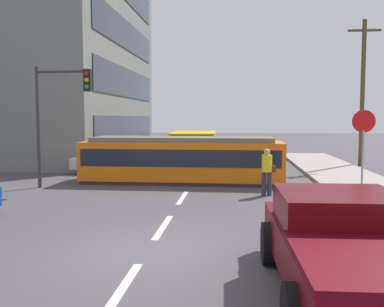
{
  "coord_description": "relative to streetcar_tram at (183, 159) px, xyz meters",
  "views": [
    {
      "loc": [
        1.8,
        -8.56,
        2.76
      ],
      "look_at": [
        0.15,
        7.8,
        1.39
      ],
      "focal_mm": 40.34,
      "sensor_mm": 36.0,
      "label": 1
    }
  ],
  "objects": [
    {
      "name": "city_bus",
      "position": [
        -0.17,
        6.89,
        0.09
      ],
      "size": [
        2.71,
        5.21,
        1.92
      ],
      "color": "gold",
      "rests_on": "ground"
    },
    {
      "name": "pickup_truck_parked",
      "position": [
        3.93,
        -11.6,
        -0.2
      ],
      "size": [
        2.38,
        5.05,
        1.55
      ],
      "color": "#58050F",
      "rests_on": "ground"
    },
    {
      "name": "lane_stripe_2",
      "position": [
        0.44,
        -3.66,
        -1.0
      ],
      "size": [
        0.16,
        2.4,
        0.01
      ],
      "primitive_type": "cube",
      "color": "silver",
      "rests_on": "ground"
    },
    {
      "name": "utility_pole_mid",
      "position": [
        9.4,
        7.23,
        3.3
      ],
      "size": [
        1.8,
        0.24,
        8.24
      ],
      "color": "#4D4424",
      "rests_on": "ground"
    },
    {
      "name": "lane_stripe_1",
      "position": [
        0.44,
        -7.66,
        -1.0
      ],
      "size": [
        0.16,
        2.4,
        0.01
      ],
      "primitive_type": "cube",
      "color": "silver",
      "rests_on": "ground"
    },
    {
      "name": "traffic_light_mast",
      "position": [
        -4.58,
        -2.02,
        2.3
      ],
      "size": [
        2.24,
        0.33,
        4.74
      ],
      "color": "#333333",
      "rests_on": "ground"
    },
    {
      "name": "streetcar_tram",
      "position": [
        0.0,
        0.0,
        0.0
      ],
      "size": [
        8.47,
        2.59,
        1.94
      ],
      "color": "orange",
      "rests_on": "ground"
    },
    {
      "name": "lane_stripe_0",
      "position": [
        0.44,
        -11.66,
        -1.0
      ],
      "size": [
        0.16,
        2.4,
        0.01
      ],
      "primitive_type": "cube",
      "color": "silver",
      "rests_on": "ground"
    },
    {
      "name": "parked_sedan_mid",
      "position": [
        -4.86,
        3.96,
        -0.38
      ],
      "size": [
        2.02,
        4.45,
        1.19
      ],
      "color": "silver",
      "rests_on": "ground"
    },
    {
      "name": "pedestrian_crossing",
      "position": [
        3.36,
        -2.91,
        -0.06
      ],
      "size": [
        0.51,
        0.36,
        1.67
      ],
      "color": "#2E2A47",
      "rests_on": "ground"
    },
    {
      "name": "stop_sign",
      "position": [
        6.5,
        -3.32,
        1.19
      ],
      "size": [
        0.76,
        0.07,
        2.88
      ],
      "color": "gray",
      "rests_on": "sidewalk_curb_right"
    },
    {
      "name": "lane_stripe_3",
      "position": [
        0.44,
        6.0,
        -1.0
      ],
      "size": [
        0.16,
        2.4,
        0.01
      ],
      "primitive_type": "cube",
      "color": "silver",
      "rests_on": "ground"
    },
    {
      "name": "lane_stripe_4",
      "position": [
        0.44,
        12.0,
        -1.0
      ],
      "size": [
        0.16,
        2.4,
        0.01
      ],
      "primitive_type": "cube",
      "color": "silver",
      "rests_on": "ground"
    },
    {
      "name": "parked_sedan_far",
      "position": [
        -5.25,
        10.5,
        -0.38
      ],
      "size": [
        2.13,
        4.49,
        1.19
      ],
      "color": "black",
      "rests_on": "ground"
    },
    {
      "name": "parked_sedan_furthest",
      "position": [
        -4.86,
        16.32,
        -0.38
      ],
      "size": [
        2.11,
        4.18,
        1.19
      ],
      "color": "maroon",
      "rests_on": "ground"
    },
    {
      "name": "ground_plane",
      "position": [
        0.44,
        0.34,
        -1.0
      ],
      "size": [
        120.0,
        120.0,
        0.0
      ],
      "primitive_type": "plane",
      "color": "#4B454B"
    }
  ]
}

